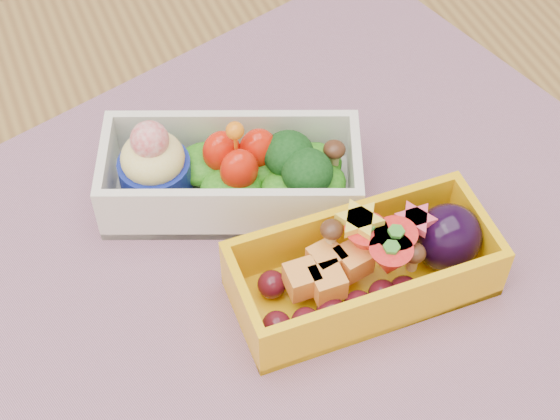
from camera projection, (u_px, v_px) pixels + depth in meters
name	position (u px, v px, depth m)	size (l,w,h in m)	color
table	(331.00, 324.00, 0.73)	(1.20, 0.80, 0.75)	brown
placemat	(273.00, 250.00, 0.66)	(0.58, 0.45, 0.00)	gray
bento_white	(230.00, 174.00, 0.67)	(0.21, 0.15, 0.08)	silver
bento_yellow	(369.00, 266.00, 0.61)	(0.19, 0.09, 0.06)	#F6B30C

